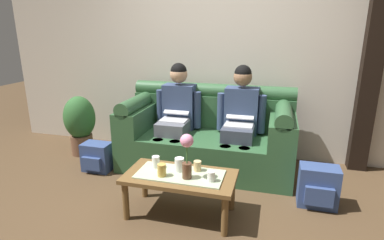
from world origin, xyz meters
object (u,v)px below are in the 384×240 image
(cup_far_left, at_px, (179,164))
(backpack_right, at_px, (318,187))
(coffee_table, at_px, (180,180))
(cup_near_left, at_px, (162,170))
(person_left, at_px, (177,111))
(person_right, at_px, (240,116))
(cup_near_right, at_px, (156,162))
(flower_vase, at_px, (187,153))
(cup_far_center, at_px, (211,176))
(couch, at_px, (207,136))
(backpack_left, at_px, (97,157))
(cup_far_right, at_px, (197,166))
(potted_plant, at_px, (80,123))

(cup_far_left, xyz_separation_m, backpack_right, (1.22, 0.42, -0.27))
(coffee_table, bearing_deg, cup_near_left, -149.58)
(person_left, distance_m, person_right, 0.76)
(person_left, distance_m, cup_near_right, 1.05)
(cup_near_right, relative_size, backpack_right, 0.28)
(person_left, distance_m, coffee_table, 1.19)
(flower_vase, height_order, backpack_right, flower_vase)
(person_left, xyz_separation_m, cup_near_left, (0.24, -1.16, -0.21))
(flower_vase, height_order, cup_far_center, flower_vase)
(coffee_table, relative_size, cup_near_left, 8.90)
(couch, xyz_separation_m, cup_far_left, (-0.02, -1.03, 0.08))
(backpack_left, bearing_deg, couch, 21.73)
(person_left, relative_size, cup_far_left, 10.17)
(person_right, distance_m, cup_near_left, 1.29)
(backpack_left, bearing_deg, person_left, 30.03)
(cup_far_left, bearing_deg, cup_far_center, -20.58)
(cup_far_left, distance_m, backpack_left, 1.34)
(cup_far_right, bearing_deg, cup_near_left, -146.20)
(cup_near_left, xyz_separation_m, cup_far_right, (0.27, 0.18, -0.01))
(person_left, xyz_separation_m, cup_far_center, (0.67, -1.15, -0.22))
(flower_vase, height_order, potted_plant, flower_vase)
(potted_plant, bearing_deg, couch, 2.52)
(flower_vase, xyz_separation_m, cup_near_right, (-0.33, 0.12, -0.17))
(couch, relative_size, cup_near_left, 18.24)
(backpack_right, bearing_deg, cup_near_left, -157.43)
(couch, relative_size, potted_plant, 2.54)
(person_right, relative_size, cup_near_right, 11.16)
(coffee_table, bearing_deg, cup_far_right, 37.05)
(cup_near_right, bearing_deg, cup_far_left, -1.34)
(cup_near_left, relative_size, potted_plant, 0.14)
(flower_vase, xyz_separation_m, backpack_right, (1.12, 0.54, -0.43))
(person_right, xyz_separation_m, coffee_table, (-0.38, -1.08, -0.32))
(cup_near_left, bearing_deg, coffee_table, 30.42)
(cup_far_right, bearing_deg, backpack_right, 19.39)
(cup_near_left, height_order, backpack_left, cup_near_left)
(couch, height_order, person_right, person_right)
(couch, height_order, coffee_table, couch)
(cup_far_center, bearing_deg, backpack_right, 30.65)
(person_left, relative_size, person_right, 1.00)
(cup_near_right, bearing_deg, couch, 76.52)
(potted_plant, bearing_deg, backpack_left, -40.59)
(backpack_left, bearing_deg, flower_vase, -27.29)
(person_right, distance_m, cup_far_right, 1.04)
(couch, bearing_deg, backpack_right, -27.02)
(cup_far_right, distance_m, backpack_right, 1.16)
(cup_near_left, height_order, potted_plant, potted_plant)
(couch, distance_m, coffee_table, 1.09)
(couch, distance_m, flower_vase, 1.18)
(person_right, bearing_deg, coffee_table, -109.30)
(couch, distance_m, potted_plant, 1.69)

